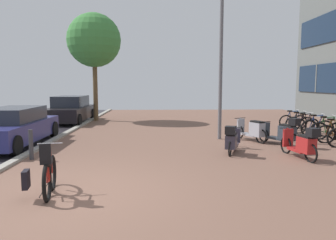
{
  "coord_description": "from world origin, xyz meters",
  "views": [
    {
      "loc": [
        1.59,
        -6.09,
        2.16
      ],
      "look_at": [
        1.87,
        3.28,
        1.08
      ],
      "focal_mm": 33.7,
      "sensor_mm": 36.0,
      "label": 1
    }
  ],
  "objects": [
    {
      "name": "bicycle_rack_07",
      "position": [
        8.13,
        8.92,
        0.33
      ],
      "size": [
        1.32,
        0.48,
        0.94
      ],
      "color": "black",
      "rests_on": "ground"
    },
    {
      "name": "scooter_near",
      "position": [
        3.88,
        3.51,
        0.42
      ],
      "size": [
        0.9,
        1.68,
        0.93
      ],
      "color": "black",
      "rests_on": "ground"
    },
    {
      "name": "bicycle_rack_04",
      "position": [
        8.13,
        6.58,
        0.34
      ],
      "size": [
        1.31,
        0.48,
        0.97
      ],
      "color": "black",
      "rests_on": "ground"
    },
    {
      "name": "lamp_post",
      "position": [
        3.98,
        6.05,
        3.25
      ],
      "size": [
        0.2,
        0.52,
        5.86
      ],
      "color": "slate",
      "rests_on": "ground"
    },
    {
      "name": "scooter_far",
      "position": [
        5.12,
        5.49,
        0.42
      ],
      "size": [
        0.9,
        1.69,
        0.85
      ],
      "color": "black",
      "rests_on": "ground"
    },
    {
      "name": "ground",
      "position": [
        1.43,
        0.0,
        -0.02
      ],
      "size": [
        21.0,
        40.0,
        0.13
      ],
      "color": "#29262B"
    },
    {
      "name": "bicycle_rack_03",
      "position": [
        8.15,
        5.8,
        0.35
      ],
      "size": [
        1.36,
        0.48,
        0.99
      ],
      "color": "black",
      "rests_on": "ground"
    },
    {
      "name": "bicycle_foreground",
      "position": [
        -0.57,
        -0.08,
        0.4
      ],
      "size": [
        0.59,
        1.38,
        1.11
      ],
      "color": "black",
      "rests_on": "ground"
    },
    {
      "name": "bicycle_rack_05",
      "position": [
        8.02,
        7.36,
        0.33
      ],
      "size": [
        1.29,
        0.48,
        0.95
      ],
      "color": "black",
      "rests_on": "ground"
    },
    {
      "name": "bollard_far",
      "position": [
        -2.05,
        2.85,
        0.43
      ],
      "size": [
        0.12,
        0.12,
        0.86
      ],
      "color": "#38383D",
      "rests_on": "ground"
    },
    {
      "name": "scooter_extra",
      "position": [
        5.71,
        2.68,
        0.45
      ],
      "size": [
        0.63,
        1.75,
        0.99
      ],
      "color": "black",
      "rests_on": "ground"
    },
    {
      "name": "bicycle_rack_06",
      "position": [
        8.11,
        8.14,
        0.33
      ],
      "size": [
        1.31,
        0.48,
        0.94
      ],
      "color": "black",
      "rests_on": "ground"
    },
    {
      "name": "street_tree",
      "position": [
        -2.09,
        12.48,
        4.61
      ],
      "size": [
        3.07,
        3.07,
        6.17
      ],
      "color": "brown",
      "rests_on": "ground"
    },
    {
      "name": "bicycle_rack_02",
      "position": [
        8.01,
        5.02,
        0.34
      ],
      "size": [
        1.35,
        0.48,
        0.98
      ],
      "color": "black",
      "rests_on": "ground"
    },
    {
      "name": "parked_car_far",
      "position": [
        -3.38,
        11.77,
        0.69
      ],
      "size": [
        1.96,
        4.34,
        1.47
      ],
      "color": "black",
      "rests_on": "ground"
    },
    {
      "name": "parked_car_near",
      "position": [
        -3.53,
        5.09,
        0.63
      ],
      "size": [
        1.85,
        4.5,
        1.32
      ],
      "color": "navy",
      "rests_on": "ground"
    },
    {
      "name": "scooter_mid",
      "position": [
        5.96,
        4.69,
        0.46
      ],
      "size": [
        1.02,
        1.65,
        1.03
      ],
      "color": "black",
      "rests_on": "ground"
    }
  ]
}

